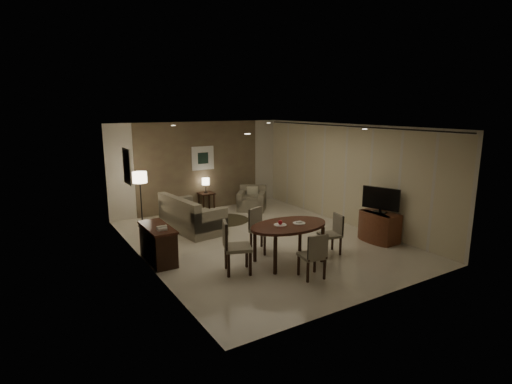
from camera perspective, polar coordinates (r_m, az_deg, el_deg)
room_shell at (r=9.61m, az=-0.63°, el=1.38°), size 5.50×7.00×2.70m
taupe_accent at (r=12.32m, az=-8.05°, el=3.65°), size 3.96×0.03×2.70m
curtain_wall at (r=10.92m, az=12.64°, el=2.23°), size 0.08×6.70×2.58m
curtain_rod at (r=10.78m, az=12.97°, el=9.16°), size 0.03×6.80×0.03m
art_back_frame at (r=12.30m, az=-7.61°, el=4.82°), size 0.72×0.03×0.72m
art_back_canvas at (r=12.29m, az=-7.58°, el=4.82°), size 0.34×0.01×0.34m
art_left_frame at (r=9.24m, az=-17.95°, el=3.50°), size 0.03×0.60×0.80m
art_left_canvas at (r=9.24m, az=-17.86°, el=3.51°), size 0.01×0.46×0.64m
downlight_nl at (r=6.85m, az=-1.23°, el=8.31°), size 0.10×0.10×0.01m
downlight_nr at (r=8.61m, az=15.27°, el=8.67°), size 0.10×0.10×0.01m
downlight_fl at (r=10.11m, az=-11.74°, el=9.29°), size 0.10×0.10×0.01m
downlight_fr at (r=11.38m, az=1.81°, el=9.82°), size 0.10×0.10×0.01m
console_desk at (r=8.51m, az=-13.82°, el=-7.20°), size 0.48×1.20×0.75m
telephone at (r=8.11m, az=-13.31°, el=-4.99°), size 0.20×0.14×0.09m
tv_cabinet at (r=9.94m, az=17.24°, el=-4.75°), size 0.48×0.90×0.70m
flat_tv at (r=9.76m, az=17.40°, el=-1.00°), size 0.36×0.85×0.60m
dining_table at (r=8.26m, az=4.68°, el=-7.30°), size 1.70×1.06×0.80m
chair_near at (r=7.57m, az=7.97°, el=-8.91°), size 0.49×0.49×0.88m
chair_far at (r=8.80m, az=1.03°, el=-5.50°), size 0.59×0.59×0.95m
chair_left at (r=7.70m, az=-2.62°, el=-7.83°), size 0.64×0.64×1.03m
chair_right at (r=8.82m, az=10.49°, el=-5.97°), size 0.50×0.50×0.86m
plate_a at (r=8.08m, az=3.49°, el=-4.71°), size 0.26×0.26×0.02m
plate_b at (r=8.23m, az=6.18°, el=-4.44°), size 0.26×0.26×0.02m
fruit_apple at (r=8.06m, az=3.49°, el=-4.35°), size 0.09×0.09×0.09m
napkin at (r=8.22m, az=6.18°, el=-4.29°), size 0.12×0.08×0.03m
round_rug at (r=11.31m, az=-4.43°, el=-4.00°), size 1.32×1.32×0.01m
sofa at (r=10.44m, az=-9.13°, el=-2.99°), size 2.01×1.19×0.90m
armchair at (r=12.31m, az=-0.62°, el=-0.92°), size 1.12×1.12×0.73m
side_table at (r=12.32m, az=-7.09°, el=-1.39°), size 0.44×0.44×0.56m
table_lamp at (r=12.23m, az=-7.20°, el=1.06°), size 0.22×0.22×0.50m
floor_lamp at (r=10.98m, az=-16.10°, el=-1.02°), size 0.37×0.37×1.47m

